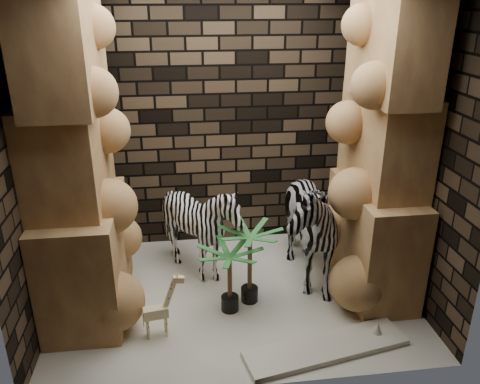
{
  "coord_description": "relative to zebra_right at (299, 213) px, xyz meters",
  "views": [
    {
      "loc": [
        -0.48,
        -4.13,
        2.86
      ],
      "look_at": [
        0.08,
        0.15,
        1.07
      ],
      "focal_mm": 36.16,
      "sensor_mm": 36.0,
      "label": 1
    }
  ],
  "objects": [
    {
      "name": "wall_right",
      "position": [
        1.04,
        -0.26,
        0.74
      ],
      "size": [
        0.0,
        3.0,
        3.0
      ],
      "primitive_type": "plane",
      "rotation": [
        1.57,
        0.0,
        -1.57
      ],
      "color": "black",
      "rests_on": "ground"
    },
    {
      "name": "rock_pillar_right",
      "position": [
        0.71,
        -0.26,
        0.74
      ],
      "size": [
        0.58,
        1.25,
        3.0
      ],
      "primitive_type": null,
      "color": "tan",
      "rests_on": "floor"
    },
    {
      "name": "wall_front",
      "position": [
        -0.71,
        -1.51,
        0.74
      ],
      "size": [
        3.5,
        0.0,
        3.5
      ],
      "primitive_type": "plane",
      "rotation": [
        -1.57,
        0.0,
        0.0
      ],
      "color": "black",
      "rests_on": "ground"
    },
    {
      "name": "floor",
      "position": [
        -0.71,
        -0.26,
        -0.76
      ],
      "size": [
        3.5,
        3.5,
        0.0
      ],
      "primitive_type": "plane",
      "color": "silver",
      "rests_on": "ground"
    },
    {
      "name": "palm_front",
      "position": [
        -0.56,
        -0.37,
        -0.36
      ],
      "size": [
        0.36,
        0.36,
        0.81
      ],
      "primitive_type": null,
      "color": "#1A672D",
      "rests_on": "floor"
    },
    {
      "name": "rock_pillar_left",
      "position": [
        -2.11,
        -0.26,
        0.74
      ],
      "size": [
        0.68,
        1.3,
        3.0
      ],
      "primitive_type": null,
      "color": "tan",
      "rests_on": "floor"
    },
    {
      "name": "surfboard",
      "position": [
        -0.02,
        -1.18,
        -0.74
      ],
      "size": [
        1.49,
        0.63,
        0.05
      ],
      "primitive_type": "cube",
      "rotation": [
        0.0,
        0.0,
        0.2
      ],
      "color": "beige",
      "rests_on": "floor"
    },
    {
      "name": "zebra_left",
      "position": [
        -1.0,
        0.17,
        -0.25
      ],
      "size": [
        1.07,
        1.26,
        1.03
      ],
      "primitive_type": "imported",
      "rotation": [
        0.0,
        0.0,
        -0.14
      ],
      "color": "white",
      "rests_on": "floor"
    },
    {
      "name": "palm_back",
      "position": [
        -0.77,
        -0.5,
        -0.42
      ],
      "size": [
        0.36,
        0.36,
        0.69
      ],
      "primitive_type": null,
      "color": "#1A672D",
      "rests_on": "floor"
    },
    {
      "name": "zebra_right",
      "position": [
        0.0,
        0.0,
        0.0
      ],
      "size": [
        0.78,
        1.33,
        1.52
      ],
      "primitive_type": "imported",
      "rotation": [
        0.0,
        0.0,
        0.07
      ],
      "color": "white",
      "rests_on": "floor"
    },
    {
      "name": "wall_left",
      "position": [
        -2.46,
        -0.26,
        0.74
      ],
      "size": [
        0.0,
        3.0,
        3.0
      ],
      "primitive_type": "plane",
      "rotation": [
        1.57,
        0.0,
        1.57
      ],
      "color": "black",
      "rests_on": "ground"
    },
    {
      "name": "giraffe_toy",
      "position": [
        -1.46,
        -0.79,
        -0.45
      ],
      "size": [
        0.34,
        0.16,
        0.63
      ],
      "primitive_type": null,
      "rotation": [
        0.0,
        0.0,
        0.16
      ],
      "color": "#FDE9AB",
      "rests_on": "floor"
    },
    {
      "name": "wall_back",
      "position": [
        -0.71,
        0.99,
        0.74
      ],
      "size": [
        3.5,
        0.0,
        3.5
      ],
      "primitive_type": "plane",
      "rotation": [
        1.57,
        0.0,
        0.0
      ],
      "color": "black",
      "rests_on": "ground"
    }
  ]
}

